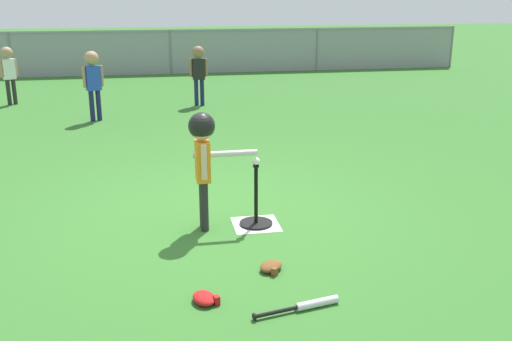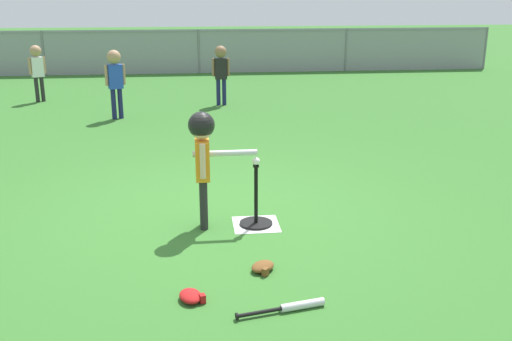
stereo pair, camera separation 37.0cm
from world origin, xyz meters
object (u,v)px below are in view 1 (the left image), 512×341
(batter_child, at_px, (203,147))
(glove_by_plate, at_px, (271,266))
(fielder_deep_left, at_px, (199,68))
(spare_bat_silver, at_px, (309,305))
(batting_tee, at_px, (256,216))
(glove_near_bats, at_px, (205,298))
(baseball_on_tee, at_px, (256,161))
(fielder_deep_center, at_px, (93,76))
(fielder_near_left, at_px, (8,68))

(batter_child, xyz_separation_m, glove_by_plate, (0.44, -0.97, -0.77))
(fielder_deep_left, relative_size, glove_by_plate, 4.23)
(batter_child, height_order, spare_bat_silver, batter_child)
(batting_tee, relative_size, spare_bat_silver, 0.92)
(fielder_deep_left, bearing_deg, batting_tee, -90.01)
(batter_child, bearing_deg, glove_near_bats, -95.84)
(fielder_deep_left, relative_size, spare_bat_silver, 1.74)
(baseball_on_tee, distance_m, glove_by_plate, 1.15)
(fielder_deep_center, xyz_separation_m, glove_near_bats, (1.24, -6.48, -0.73))
(baseball_on_tee, bearing_deg, spare_bat_silver, -86.81)
(batting_tee, relative_size, baseball_on_tee, 8.17)
(baseball_on_tee, xyz_separation_m, spare_bat_silver, (0.09, -1.61, -0.61))
(baseball_on_tee, bearing_deg, batter_child, -179.66)
(fielder_near_left, xyz_separation_m, glove_near_bats, (2.97, -8.29, -0.68))
(batting_tee, xyz_separation_m, baseball_on_tee, (-0.00, 0.00, 0.55))
(fielder_deep_center, distance_m, glove_by_plate, 6.37)
(batting_tee, bearing_deg, fielder_deep_center, 110.20)
(spare_bat_silver, bearing_deg, baseball_on_tee, 93.19)
(batting_tee, xyz_separation_m, fielder_deep_left, (0.00, 6.13, 0.64))
(glove_by_plate, bearing_deg, batting_tee, 86.93)
(batting_tee, bearing_deg, glove_near_bats, -114.52)
(batter_child, xyz_separation_m, spare_bat_silver, (0.58, -1.61, -0.77))
(spare_bat_silver, xyz_separation_m, glove_by_plate, (-0.14, 0.64, 0.01))
(fielder_deep_left, xyz_separation_m, glove_near_bats, (-0.63, -7.52, -0.70))
(fielder_deep_center, bearing_deg, glove_by_plate, -73.29)
(fielder_near_left, relative_size, glove_near_bats, 4.40)
(glove_near_bats, bearing_deg, baseball_on_tee, 65.48)
(glove_near_bats, bearing_deg, glove_by_plate, 35.52)
(fielder_deep_center, height_order, glove_by_plate, fielder_deep_center)
(baseball_on_tee, relative_size, fielder_deep_left, 0.06)
(fielder_deep_center, xyz_separation_m, glove_by_plate, (1.82, -6.06, -0.73))
(fielder_deep_left, bearing_deg, fielder_near_left, 167.90)
(baseball_on_tee, height_order, fielder_deep_center, fielder_deep_center)
(batting_tee, bearing_deg, spare_bat_silver, -86.81)
(batter_child, xyz_separation_m, fielder_deep_center, (-1.38, 5.09, -0.04))
(batter_child, bearing_deg, fielder_deep_center, 105.16)
(fielder_deep_left, bearing_deg, spare_bat_silver, -89.34)
(fielder_deep_center, height_order, spare_bat_silver, fielder_deep_center)
(fielder_deep_left, relative_size, fielder_deep_center, 0.96)
(fielder_deep_left, height_order, spare_bat_silver, fielder_deep_left)
(batter_child, height_order, fielder_deep_center, fielder_deep_center)
(batting_tee, xyz_separation_m, fielder_near_left, (-3.60, 6.90, 0.63))
(fielder_deep_center, bearing_deg, fielder_deep_left, 29.12)
(glove_by_plate, bearing_deg, fielder_near_left, 114.23)
(fielder_deep_center, relative_size, glove_by_plate, 4.39)
(batter_child, distance_m, fielder_near_left, 7.57)
(fielder_deep_center, bearing_deg, batting_tee, -69.80)
(baseball_on_tee, bearing_deg, batting_tee, -45.00)
(baseball_on_tee, relative_size, fielder_deep_center, 0.06)
(fielder_deep_center, bearing_deg, spare_bat_silver, -73.68)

